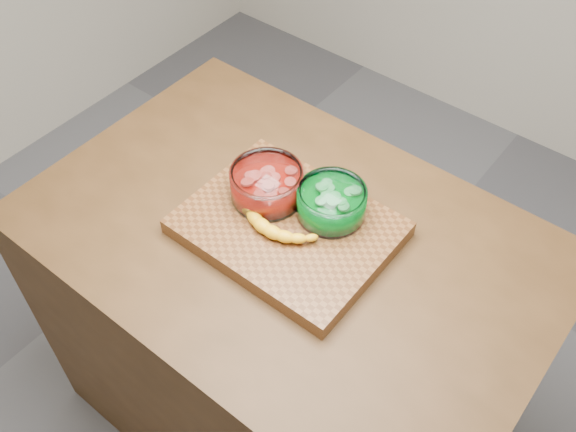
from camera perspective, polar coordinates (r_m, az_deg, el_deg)
The scene contains 6 objects.
ground at distance 2.22m, azimuth -0.00°, elevation -16.74°, with size 3.50×3.50×0.00m, color #57575C.
counter at distance 1.82m, azimuth -0.00°, elevation -10.75°, with size 1.20×0.80×0.90m, color #462C15.
cutting_board at distance 1.43m, azimuth -0.00°, elevation -1.06°, with size 0.45×0.35×0.04m, color brown.
bowl_red at distance 1.45m, azimuth -1.89°, elevation 2.80°, with size 0.17×0.17×0.08m.
bowl_green at distance 1.41m, azimuth 3.89°, elevation 1.19°, with size 0.15×0.15×0.07m.
banana at distance 1.40m, azimuth -1.19°, elevation -0.21°, with size 0.25×0.12×0.03m, color yellow, non-canonical shape.
Camera 1 is at (0.58, -0.73, 2.01)m, focal length 40.00 mm.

